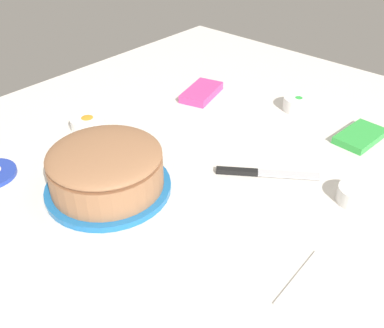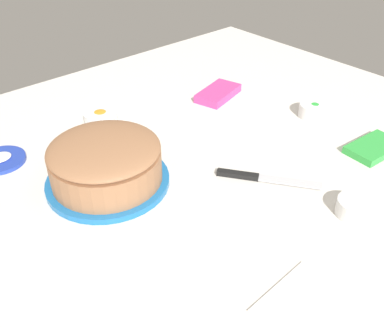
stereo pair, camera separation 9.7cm
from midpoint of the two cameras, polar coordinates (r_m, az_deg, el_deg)
name	(u,v)px [view 2 (the right image)]	position (r m, az deg, el deg)	size (l,w,h in m)	color
ground_plane	(235,173)	(1.01, 8.50, -1.26)	(1.54, 1.54, 0.00)	silver
frosted_cake	(106,164)	(0.95, -8.45, -0.14)	(0.27, 0.27, 0.11)	#1E6BB2
frosting_tub_lid	(1,160)	(1.11, -21.71, 0.43)	(0.12, 0.12, 0.02)	#233DAD
spreading_knife	(259,177)	(1.00, 11.58, -1.86)	(0.15, 0.20, 0.01)	silver
sprinkle_bowl_yellow	(356,207)	(0.96, 23.56, -5.35)	(0.08, 0.08, 0.04)	white
sprinkle_bowl_orange	(101,117)	(1.21, -9.73, 6.13)	(0.09, 0.09, 0.03)	white
sprinkle_bowl_green	(314,110)	(1.28, 17.95, 6.79)	(0.08, 0.08, 0.04)	white
candy_box_lower	(218,93)	(1.34, 5.56, 9.22)	(0.15, 0.08, 0.02)	#E53D8E
candy_box_upper	(374,148)	(1.19, 25.08, 1.90)	(0.14, 0.08, 0.02)	green
paper_napkin	(314,312)	(0.77, 19.50, -18.12)	(0.15, 0.15, 0.01)	white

